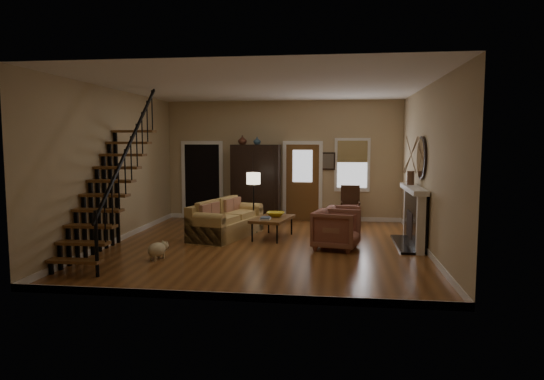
# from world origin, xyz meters

# --- Properties ---
(room) EXTENTS (7.00, 7.33, 3.30)m
(room) POSITION_xyz_m (-0.41, 1.76, 1.51)
(room) COLOR brown
(room) RESTS_ON ground
(staircase) EXTENTS (0.94, 2.80, 3.20)m
(staircase) POSITION_xyz_m (-2.78, -1.30, 1.60)
(staircase) COLOR brown
(staircase) RESTS_ON ground
(fireplace) EXTENTS (0.33, 1.95, 2.30)m
(fireplace) POSITION_xyz_m (3.13, 0.50, 0.74)
(fireplace) COLOR black
(fireplace) RESTS_ON ground
(armoire) EXTENTS (1.30, 0.60, 2.10)m
(armoire) POSITION_xyz_m (-0.70, 3.15, 1.05)
(armoire) COLOR black
(armoire) RESTS_ON ground
(vase_a) EXTENTS (0.24, 0.24, 0.25)m
(vase_a) POSITION_xyz_m (-1.05, 3.05, 2.22)
(vase_a) COLOR #4C2619
(vase_a) RESTS_ON armoire
(vase_b) EXTENTS (0.20, 0.20, 0.21)m
(vase_b) POSITION_xyz_m (-0.65, 3.05, 2.21)
(vase_b) COLOR #334C60
(vase_b) RESTS_ON armoire
(sofa) EXTENTS (1.45, 2.27, 0.78)m
(sofa) POSITION_xyz_m (-1.03, 0.93, 0.39)
(sofa) COLOR tan
(sofa) RESTS_ON ground
(coffee_table) EXTENTS (0.96, 1.35, 0.47)m
(coffee_table) POSITION_xyz_m (0.05, 0.91, 0.24)
(coffee_table) COLOR brown
(coffee_table) RESTS_ON ground
(bowl) EXTENTS (0.42, 0.42, 0.10)m
(bowl) POSITION_xyz_m (0.10, 1.06, 0.52)
(bowl) COLOR gold
(bowl) RESTS_ON coffee_table
(books) EXTENTS (0.23, 0.31, 0.06)m
(books) POSITION_xyz_m (-0.07, 0.61, 0.50)
(books) COLOR beige
(books) RESTS_ON coffee_table
(armchair_left) EXTENTS (1.05, 1.03, 0.80)m
(armchair_left) POSITION_xyz_m (1.48, -0.04, 0.40)
(armchair_left) COLOR maroon
(armchair_left) RESTS_ON ground
(armchair_right) EXTENTS (0.87, 0.86, 0.69)m
(armchair_right) POSITION_xyz_m (1.64, 1.37, 0.35)
(armchair_right) COLOR maroon
(armchair_right) RESTS_ON ground
(floor_lamp) EXTENTS (0.33, 0.33, 1.44)m
(floor_lamp) POSITION_xyz_m (-0.50, 1.54, 0.72)
(floor_lamp) COLOR black
(floor_lamp) RESTS_ON ground
(side_chair) EXTENTS (0.54, 0.54, 1.02)m
(side_chair) POSITION_xyz_m (1.85, 2.95, 0.51)
(side_chair) COLOR #331D10
(side_chair) RESTS_ON ground
(dog) EXTENTS (0.41, 0.52, 0.33)m
(dog) POSITION_xyz_m (-1.83, -1.37, 0.16)
(dog) COLOR beige
(dog) RESTS_ON ground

